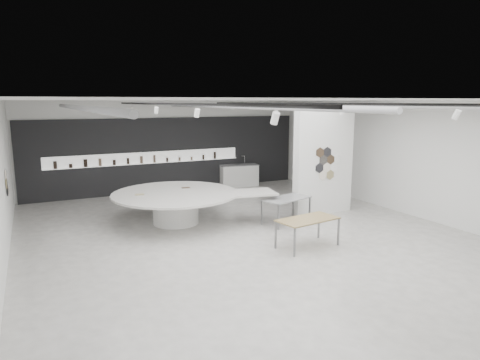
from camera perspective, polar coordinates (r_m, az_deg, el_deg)
name	(u,v)px	position (r m, az deg, el deg)	size (l,w,h in m)	color
room	(241,163)	(11.87, 0.12, 2.24)	(12.02, 14.02, 3.82)	beige
back_wall_display	(169,155)	(18.37, -9.50, 3.34)	(11.80, 0.27, 3.10)	black
partition_column	(323,161)	(14.64, 11.07, 2.52)	(2.20, 0.38, 3.60)	white
display_island	(178,203)	(13.47, -8.23, -3.07)	(5.23, 4.50, 1.00)	white
sample_table_wood	(308,221)	(11.31, 9.03, -5.39)	(1.73, 1.04, 0.76)	olive
sample_table_stone	(286,200)	(13.42, 6.20, -2.69)	(1.72, 1.19, 0.80)	gray
kitchen_counter	(239,175)	(19.27, -0.11, 0.64)	(1.79, 0.90, 1.35)	white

